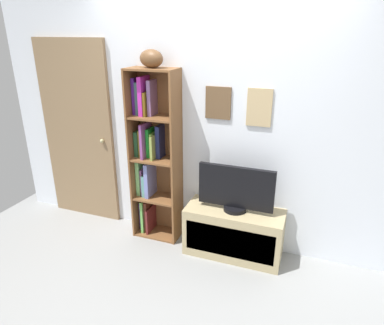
{
  "coord_description": "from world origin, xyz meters",
  "views": [
    {
      "loc": [
        0.93,
        -1.97,
        2.12
      ],
      "look_at": [
        -0.11,
        0.85,
        0.95
      ],
      "focal_mm": 31.85,
      "sensor_mm": 36.0,
      "label": 1
    }
  ],
  "objects": [
    {
      "name": "ground",
      "position": [
        0.0,
        0.0,
        -0.02
      ],
      "size": [
        5.2,
        5.2,
        0.04
      ],
      "primitive_type": "cube",
      "color": "gray"
    },
    {
      "name": "bookshelf",
      "position": [
        -0.61,
        0.99,
        0.9
      ],
      "size": [
        0.49,
        0.28,
        1.8
      ],
      "color": "brown",
      "rests_on": "ground"
    },
    {
      "name": "tv_stand",
      "position": [
        0.31,
        0.9,
        0.25
      ],
      "size": [
        0.96,
        0.39,
        0.49
      ],
      "color": "tan",
      "rests_on": "ground"
    },
    {
      "name": "football",
      "position": [
        -0.55,
        0.96,
        1.88
      ],
      "size": [
        0.3,
        0.24,
        0.17
      ],
      "primitive_type": "ellipsoid",
      "rotation": [
        0.0,
        0.0,
        -0.34
      ],
      "color": "brown",
      "rests_on": "bookshelf"
    },
    {
      "name": "television",
      "position": [
        0.31,
        0.9,
        0.72
      ],
      "size": [
        0.73,
        0.22,
        0.45
      ],
      "color": "black",
      "rests_on": "tv_stand"
    },
    {
      "name": "door",
      "position": [
        -1.57,
        1.08,
        1.03
      ],
      "size": [
        0.89,
        0.09,
        2.06
      ],
      "color": "#886C4B",
      "rests_on": "ground"
    },
    {
      "name": "back_wall",
      "position": [
        0.0,
        1.13,
        1.22
      ],
      "size": [
        4.8,
        0.08,
        2.43
      ],
      "color": "silver",
      "rests_on": "ground"
    }
  ]
}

